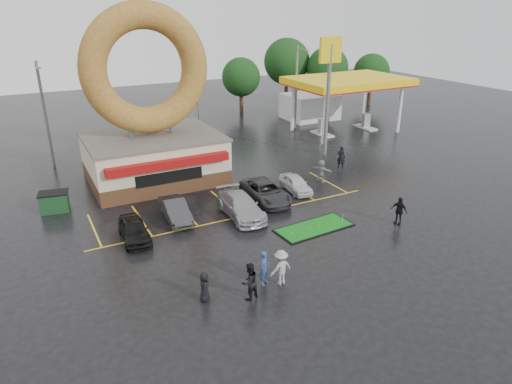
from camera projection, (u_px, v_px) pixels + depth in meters
name	position (u px, v px, depth m)	size (l,w,h in m)	color
ground	(265.00, 238.00, 27.72)	(120.00, 120.00, 0.00)	black
donut_shop	(151.00, 125.00, 35.35)	(10.20, 8.70, 13.50)	#472B19
gas_station	(331.00, 94.00, 52.02)	(12.30, 13.65, 5.90)	silver
shell_sign	(329.00, 75.00, 40.30)	(2.20, 0.36, 10.60)	slate
streetlight_left	(45.00, 113.00, 37.91)	(0.40, 2.21, 9.00)	slate
streetlight_mid	(199.00, 96.00, 44.73)	(0.40, 2.21, 9.00)	slate
streetlight_right	(297.00, 86.00, 50.70)	(0.40, 2.21, 9.00)	slate
tree_far_a	(327.00, 68.00, 61.45)	(5.60, 5.60, 8.00)	#332114
tree_far_b	(371.00, 72.00, 62.63)	(4.90, 4.90, 7.00)	#332114
tree_far_c	(287.00, 62.00, 62.76)	(6.30, 6.30, 9.00)	#332114
tree_far_d	(241.00, 77.00, 58.19)	(4.90, 4.90, 7.00)	#332114
car_black	(134.00, 230.00, 27.32)	(1.56, 3.87, 1.32)	black
car_dgrey	(175.00, 210.00, 29.90)	(1.42, 4.06, 1.34)	#303032
car_silver	(241.00, 206.00, 30.35)	(2.05, 5.05, 1.46)	#A5A5AA
car_grey	(266.00, 192.00, 32.73)	(2.31, 5.01, 1.39)	#303033
car_white	(296.00, 184.00, 34.46)	(1.44, 3.58, 1.22)	silver
person_blue	(265.00, 268.00, 22.87)	(0.68, 0.44, 1.86)	navy
person_blackjkt	(249.00, 281.00, 21.70)	(0.93, 0.72, 1.91)	black
person_hoodie	(281.00, 267.00, 22.87)	(1.22, 0.70, 1.90)	#979699
person_bystander	(204.00, 287.00, 21.63)	(0.74, 0.48, 1.52)	black
person_cameraman	(399.00, 211.00, 29.22)	(1.08, 0.45, 1.84)	black
person_walker_near	(321.00, 171.00, 36.16)	(1.71, 0.54, 1.84)	gray
person_walker_far	(341.00, 157.00, 39.27)	(0.71, 0.46, 1.94)	black
dumpster	(54.00, 202.00, 31.11)	(1.80, 1.20, 1.30)	#1A4523
putting_green	(314.00, 228.00, 28.95)	(5.17, 2.50, 0.63)	black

